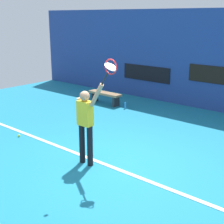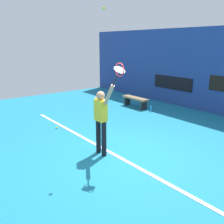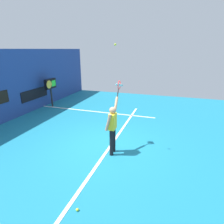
{
  "view_description": "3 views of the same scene",
  "coord_description": "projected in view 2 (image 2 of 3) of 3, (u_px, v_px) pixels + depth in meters",
  "views": [
    {
      "loc": [
        4.49,
        -5.21,
        3.23
      ],
      "look_at": [
        -0.15,
        0.13,
        1.14
      ],
      "focal_mm": 52.49,
      "sensor_mm": 36.0,
      "label": 1
    },
    {
      "loc": [
        4.71,
        -4.05,
        2.86
      ],
      "look_at": [
        -0.25,
        -0.23,
        1.15
      ],
      "focal_mm": 40.92,
      "sensor_mm": 36.0,
      "label": 2
    },
    {
      "loc": [
        -5.99,
        -2.28,
        3.47
      ],
      "look_at": [
        -0.14,
        -0.35,
        1.42
      ],
      "focal_mm": 30.43,
      "sensor_mm": 36.0,
      "label": 3
    }
  ],
  "objects": [
    {
      "name": "tennis_ball",
      "position": [
        104.0,
        8.0,
        5.68
      ],
      "size": [
        0.07,
        0.07,
        0.07
      ],
      "primitive_type": "sphere",
      "color": "#CCE033"
    },
    {
      "name": "tennis_player",
      "position": [
        101.0,
        117.0,
        6.51
      ],
      "size": [
        0.79,
        0.31,
        1.93
      ],
      "color": "black",
      "rests_on": "ground_plane"
    },
    {
      "name": "court_bench",
      "position": [
        135.0,
        100.0,
        11.61
      ],
      "size": [
        1.4,
        0.36,
        0.45
      ],
      "color": "olive",
      "rests_on": "ground_plane"
    },
    {
      "name": "ground_plane",
      "position": [
        125.0,
        155.0,
        6.74
      ],
      "size": [
        18.0,
        18.0,
        0.0
      ],
      "primitive_type": "plane",
      "color": "teal"
    },
    {
      "name": "water_bottle",
      "position": [
        151.0,
        109.0,
        10.9
      ],
      "size": [
        0.07,
        0.07,
        0.24
      ],
      "primitive_type": "cylinder",
      "color": "#338CD8",
      "rests_on": "ground_plane"
    },
    {
      "name": "spare_ball",
      "position": [
        57.0,
        128.0,
        8.77
      ],
      "size": [
        0.07,
        0.07,
        0.07
      ],
      "primitive_type": "sphere",
      "color": "#CCE033",
      "rests_on": "ground_plane"
    },
    {
      "name": "tennis_racket",
      "position": [
        119.0,
        71.0,
        5.64
      ],
      "size": [
        0.47,
        0.27,
        0.6
      ],
      "color": "black"
    },
    {
      "name": "court_baseline",
      "position": [
        118.0,
        157.0,
        6.6
      ],
      "size": [
        10.0,
        0.1,
        0.01
      ],
      "primitive_type": "cube",
      "color": "white",
      "rests_on": "ground_plane"
    },
    {
      "name": "sponsor_banner_portside",
      "position": [
        172.0,
        83.0,
        11.99
      ],
      "size": [
        2.2,
        0.03,
        0.6
      ],
      "primitive_type": "cube",
      "color": "black"
    }
  ]
}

